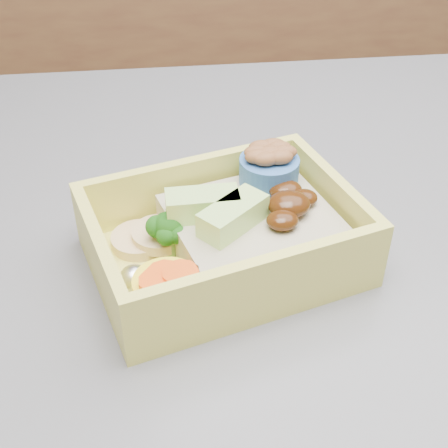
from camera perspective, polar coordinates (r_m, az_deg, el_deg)
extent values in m
cube|color=brown|center=(1.83, -1.63, 11.69)|extent=(3.20, 0.60, 0.90)
cube|color=#36373B|center=(0.51, 11.26, -6.72)|extent=(1.24, 0.84, 0.04)
cube|color=#E6E05F|center=(0.50, 0.00, -3.17)|extent=(0.23, 0.20, 0.01)
cube|color=#E6E05F|center=(0.53, -2.89, 3.66)|extent=(0.20, 0.07, 0.05)
cube|color=#E6E05F|center=(0.43, 3.56, -5.68)|extent=(0.20, 0.07, 0.05)
cube|color=#E6E05F|center=(0.52, 9.88, 2.05)|extent=(0.04, 0.12, 0.05)
cube|color=#E6E05F|center=(0.46, -11.16, -3.43)|extent=(0.04, 0.12, 0.05)
cube|color=tan|center=(0.49, 2.64, -0.66)|extent=(0.15, 0.14, 0.03)
ellipsoid|color=#381A08|center=(0.48, 5.95, 1.81)|extent=(0.04, 0.04, 0.02)
ellipsoid|color=#381A08|center=(0.50, 5.66, 3.09)|extent=(0.03, 0.03, 0.01)
ellipsoid|color=#381A08|center=(0.47, 5.37, 0.34)|extent=(0.03, 0.03, 0.01)
ellipsoid|color=#381A08|center=(0.49, 7.29, 2.38)|extent=(0.03, 0.02, 0.01)
cube|color=#BFF47F|center=(0.46, 0.83, 0.76)|extent=(0.06, 0.06, 0.02)
cube|color=#BFF47F|center=(0.48, -1.98, 1.80)|extent=(0.06, 0.03, 0.02)
cylinder|color=#709A52|center=(0.49, -4.94, -2.04)|extent=(0.01, 0.01, 0.02)
sphere|color=#1B5714|center=(0.48, -5.07, -0.17)|extent=(0.02, 0.02, 0.02)
sphere|color=#1B5714|center=(0.48, -4.23, 0.17)|extent=(0.02, 0.02, 0.02)
sphere|color=#1B5714|center=(0.48, -6.15, -0.23)|extent=(0.02, 0.02, 0.02)
sphere|color=#1B5714|center=(0.47, -4.36, -0.93)|extent=(0.02, 0.02, 0.02)
sphere|color=#1B5714|center=(0.47, -5.30, -1.08)|extent=(0.02, 0.02, 0.02)
sphere|color=#1B5714|center=(0.49, -5.44, 0.18)|extent=(0.02, 0.02, 0.02)
cylinder|color=yellow|center=(0.45, -5.20, -6.11)|extent=(0.05, 0.05, 0.02)
cylinder|color=#FF5815|center=(0.44, -5.43, -4.58)|extent=(0.03, 0.03, 0.00)
cylinder|color=#FF5815|center=(0.43, -6.10, -5.26)|extent=(0.03, 0.03, 0.00)
cylinder|color=#FF5815|center=(0.43, -3.97, -4.57)|extent=(0.03, 0.03, 0.00)
cylinder|color=#D7B07C|center=(0.50, -7.78, -1.47)|extent=(0.04, 0.04, 0.01)
cylinder|color=#D7B07C|center=(0.50, -5.90, -0.98)|extent=(0.04, 0.04, 0.01)
ellipsoid|color=silver|center=(0.52, -4.33, 0.61)|extent=(0.02, 0.02, 0.02)
ellipsoid|color=silver|center=(0.46, -8.20, -4.96)|extent=(0.02, 0.02, 0.02)
cylinder|color=#3466B2|center=(0.51, 4.14, 4.88)|extent=(0.05, 0.05, 0.02)
ellipsoid|color=brown|center=(0.51, 4.22, 6.49)|extent=(0.02, 0.02, 0.01)
ellipsoid|color=brown|center=(0.51, 5.01, 6.94)|extent=(0.02, 0.02, 0.01)
ellipsoid|color=brown|center=(0.51, 3.03, 6.59)|extent=(0.02, 0.02, 0.01)
ellipsoid|color=brown|center=(0.50, 5.14, 6.10)|extent=(0.02, 0.02, 0.01)
ellipsoid|color=brown|center=(0.50, 3.87, 5.97)|extent=(0.02, 0.02, 0.01)
ellipsoid|color=brown|center=(0.51, 5.53, 6.55)|extent=(0.02, 0.02, 0.01)
ellipsoid|color=brown|center=(0.51, 3.44, 7.04)|extent=(0.02, 0.02, 0.01)
ellipsoid|color=brown|center=(0.52, 4.50, 7.19)|extent=(0.02, 0.02, 0.01)
ellipsoid|color=brown|center=(0.50, 3.13, 6.18)|extent=(0.02, 0.02, 0.01)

